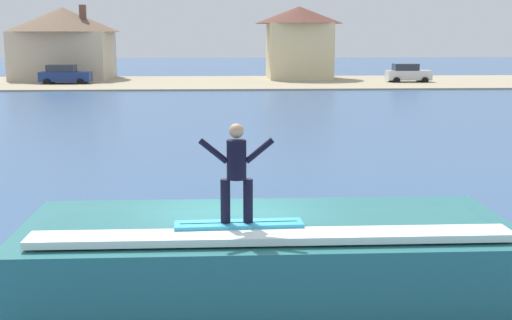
{
  "coord_description": "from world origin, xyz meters",
  "views": [
    {
      "loc": [
        -0.13,
        -12.31,
        4.5
      ],
      "look_at": [
        0.71,
        2.98,
        1.71
      ],
      "focal_mm": 48.13,
      "sensor_mm": 36.0,
      "label": 1
    }
  ],
  "objects": [
    {
      "name": "ground_plane",
      "position": [
        0.0,
        0.0,
        0.0
      ],
      "size": [
        260.0,
        260.0,
        0.0
      ],
      "primitive_type": "plane",
      "color": "#385A88"
    },
    {
      "name": "wave_crest",
      "position": [
        0.71,
        -0.68,
        0.66
      ],
      "size": [
        8.57,
        3.64,
        1.4
      ],
      "color": "#286E6F",
      "rests_on": "ground_plane"
    },
    {
      "name": "surfboard",
      "position": [
        0.18,
        -1.4,
        1.43
      ],
      "size": [
        2.13,
        0.55,
        0.06
      ],
      "color": "#33A5CC",
      "rests_on": "wave_crest"
    },
    {
      "name": "surfer",
      "position": [
        0.15,
        -1.39,
        2.38
      ],
      "size": [
        1.23,
        0.32,
        1.64
      ],
      "color": "black",
      "rests_on": "surfboard"
    },
    {
      "name": "shoreline_bank",
      "position": [
        0.0,
        53.54,
        0.07
      ],
      "size": [
        120.0,
        18.41,
        0.14
      ],
      "color": "tan",
      "rests_on": "ground_plane"
    },
    {
      "name": "car_near_shore",
      "position": [
        -14.23,
        51.79,
        0.95
      ],
      "size": [
        4.58,
        2.19,
        1.86
      ],
      "color": "navy",
      "rests_on": "ground_plane"
    },
    {
      "name": "car_far_shore",
      "position": [
        17.83,
        52.29,
        0.94
      ],
      "size": [
        4.16,
        2.03,
        1.86
      ],
      "color": "silver",
      "rests_on": "ground_plane"
    },
    {
      "name": "house_with_chimney",
      "position": [
        -15.73,
        58.86,
        4.05
      ],
      "size": [
        11.42,
        11.42,
        7.46
      ],
      "color": "beige",
      "rests_on": "ground_plane"
    },
    {
      "name": "house_gabled_white",
      "position": [
        8.09,
        58.24,
        4.13
      ],
      "size": [
        8.94,
        8.94,
        7.39
      ],
      "color": "beige",
      "rests_on": "ground_plane"
    }
  ]
}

